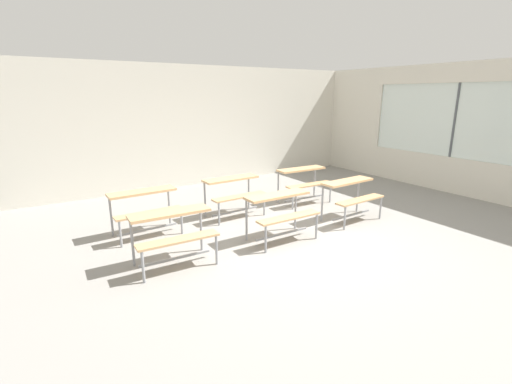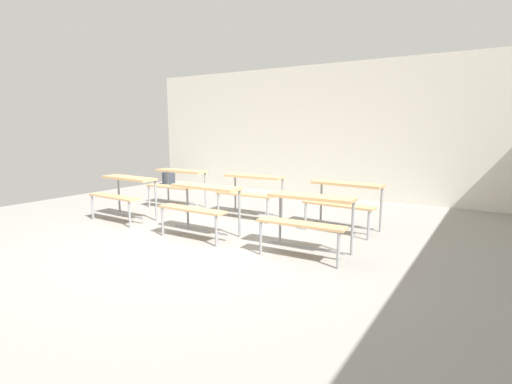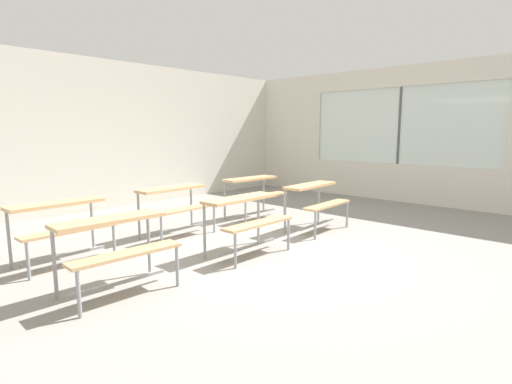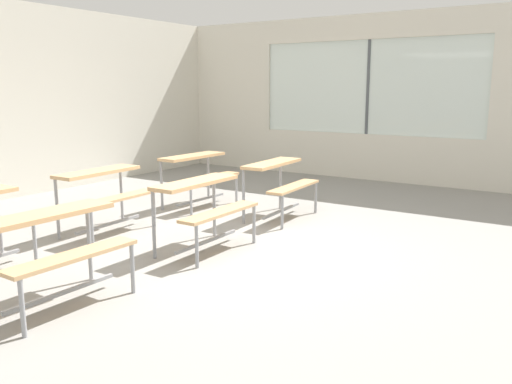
% 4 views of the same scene
% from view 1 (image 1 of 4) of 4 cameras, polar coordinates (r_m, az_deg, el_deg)
% --- Properties ---
extents(ground, '(10.00, 9.00, 0.05)m').
position_cam_1_polar(ground, '(5.87, 6.75, -8.04)').
color(ground, gray).
extents(wall_back, '(10.00, 0.12, 3.00)m').
position_cam_1_polar(wall_back, '(9.34, -10.84, 10.19)').
color(wall_back, silver).
rests_on(wall_back, ground).
extents(wall_right, '(0.12, 9.00, 3.00)m').
position_cam_1_polar(wall_right, '(9.39, 32.34, 7.82)').
color(wall_right, silver).
rests_on(wall_right, ground).
extents(desk_bench_r0c0, '(1.12, 0.63, 0.74)m').
position_cam_1_polar(desk_bench_r0c0, '(5.00, -13.12, -5.32)').
color(desk_bench_r0c0, tan).
rests_on(desk_bench_r0c0, ground).
extents(desk_bench_r0c1, '(1.10, 0.59, 0.74)m').
position_cam_1_polar(desk_bench_r0c1, '(5.73, 4.04, -2.27)').
color(desk_bench_r0c1, tan).
rests_on(desk_bench_r0c1, ground).
extents(desk_bench_r0c2, '(1.13, 0.64, 0.74)m').
position_cam_1_polar(desk_bench_r0c2, '(6.85, 15.01, 0.19)').
color(desk_bench_r0c2, tan).
rests_on(desk_bench_r0c2, ground).
extents(desk_bench_r1c0, '(1.12, 0.62, 0.74)m').
position_cam_1_polar(desk_bench_r1c0, '(6.19, -17.30, -1.61)').
color(desk_bench_r1c0, tan).
rests_on(desk_bench_r1c0, ground).
extents(desk_bench_r1c1, '(1.12, 0.63, 0.74)m').
position_cam_1_polar(desk_bench_r1c1, '(6.85, -3.54, 0.68)').
color(desk_bench_r1c1, tan).
rests_on(desk_bench_r1c1, ground).
extents(desk_bench_r1c2, '(1.13, 0.64, 0.74)m').
position_cam_1_polar(desk_bench_r1c2, '(7.79, 7.67, 2.36)').
color(desk_bench_r1c2, tan).
rests_on(desk_bench_r1c2, ground).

